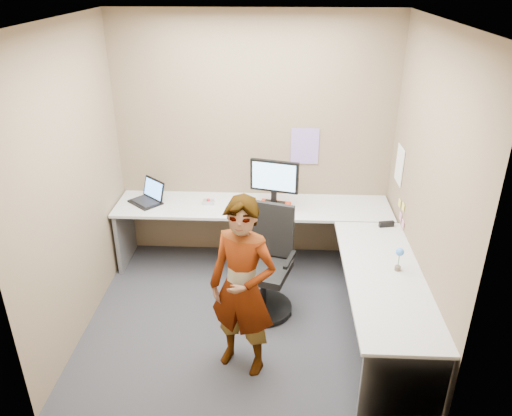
# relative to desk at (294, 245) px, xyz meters

# --- Properties ---
(ground) EXTENTS (3.00, 3.00, 0.00)m
(ground) POSITION_rel_desk_xyz_m (-0.44, -0.39, -0.59)
(ground) COLOR #27282D
(ground) RESTS_ON ground
(wall_back) EXTENTS (3.00, 0.00, 3.00)m
(wall_back) POSITION_rel_desk_xyz_m (-0.44, 0.91, 0.76)
(wall_back) COLOR brown
(wall_back) RESTS_ON ground
(wall_right) EXTENTS (0.00, 2.70, 2.70)m
(wall_right) POSITION_rel_desk_xyz_m (1.06, -0.39, 0.76)
(wall_right) COLOR brown
(wall_right) RESTS_ON ground
(wall_left) EXTENTS (0.00, 2.70, 2.70)m
(wall_left) POSITION_rel_desk_xyz_m (-1.94, -0.39, 0.76)
(wall_left) COLOR brown
(wall_left) RESTS_ON ground
(ceiling) EXTENTS (3.00, 3.00, 0.00)m
(ceiling) POSITION_rel_desk_xyz_m (-0.44, -0.39, 2.11)
(ceiling) COLOR white
(ceiling) RESTS_ON wall_back
(desk) EXTENTS (2.98, 2.58, 0.73)m
(desk) POSITION_rel_desk_xyz_m (0.00, 0.00, 0.00)
(desk) COLOR #A9A9A9
(desk) RESTS_ON ground
(paper_ream) EXTENTS (0.37, 0.31, 0.06)m
(paper_ream) POSITION_rel_desk_xyz_m (-0.21, 0.48, 0.17)
(paper_ream) COLOR red
(paper_ream) RESTS_ON desk
(monitor) EXTENTS (0.50, 0.20, 0.48)m
(monitor) POSITION_rel_desk_xyz_m (-0.21, 0.50, 0.49)
(monitor) COLOR black
(monitor) RESTS_ON paper_ream
(laptop) EXTENTS (0.44, 0.43, 0.24)m
(laptop) POSITION_rel_desk_xyz_m (-1.57, 0.63, 0.20)
(laptop) COLOR black
(laptop) RESTS_ON desk
(trackball_mouse) EXTENTS (0.12, 0.08, 0.07)m
(trackball_mouse) POSITION_rel_desk_xyz_m (-0.92, 0.60, 0.17)
(trackball_mouse) COLOR #B7B7BC
(trackball_mouse) RESTS_ON desk
(origami) EXTENTS (0.10, 0.10, 0.06)m
(origami) POSITION_rel_desk_xyz_m (-0.61, 0.51, 0.17)
(origami) COLOR white
(origami) RESTS_ON desk
(stapler) EXTENTS (0.16, 0.07, 0.05)m
(stapler) POSITION_rel_desk_xyz_m (0.91, 0.16, 0.17)
(stapler) COLOR black
(stapler) RESTS_ON desk
(flower) EXTENTS (0.07, 0.07, 0.22)m
(flower) POSITION_rel_desk_xyz_m (0.86, -0.63, 0.28)
(flower) COLOR brown
(flower) RESTS_ON desk
(calendar_purple) EXTENTS (0.30, 0.01, 0.40)m
(calendar_purple) POSITION_rel_desk_xyz_m (0.11, 0.90, 0.71)
(calendar_purple) COLOR #846BB7
(calendar_purple) RESTS_ON wall_back
(calendar_white) EXTENTS (0.01, 0.28, 0.38)m
(calendar_white) POSITION_rel_desk_xyz_m (1.05, 0.51, 0.66)
(calendar_white) COLOR white
(calendar_white) RESTS_ON wall_right
(sticky_note_a) EXTENTS (0.01, 0.07, 0.07)m
(sticky_note_a) POSITION_rel_desk_xyz_m (1.05, 0.16, 0.36)
(sticky_note_a) COLOR #F2E059
(sticky_note_a) RESTS_ON wall_right
(sticky_note_b) EXTENTS (0.01, 0.07, 0.07)m
(sticky_note_b) POSITION_rel_desk_xyz_m (1.05, 0.21, 0.23)
(sticky_note_b) COLOR pink
(sticky_note_b) RESTS_ON wall_right
(sticky_note_c) EXTENTS (0.01, 0.07, 0.07)m
(sticky_note_c) POSITION_rel_desk_xyz_m (1.05, 0.09, 0.21)
(sticky_note_c) COLOR pink
(sticky_note_c) RESTS_ON wall_right
(sticky_note_d) EXTENTS (0.01, 0.07, 0.07)m
(sticky_note_d) POSITION_rel_desk_xyz_m (1.05, 0.31, 0.33)
(sticky_note_d) COLOR #F2E059
(sticky_note_d) RESTS_ON wall_right
(office_chair) EXTENTS (0.60, 0.58, 1.05)m
(office_chair) POSITION_rel_desk_xyz_m (-0.27, -0.22, -0.16)
(office_chair) COLOR black
(office_chair) RESTS_ON ground
(person) EXTENTS (0.66, 0.55, 1.55)m
(person) POSITION_rel_desk_xyz_m (-0.43, -1.01, 0.18)
(person) COLOR #999399
(person) RESTS_ON ground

